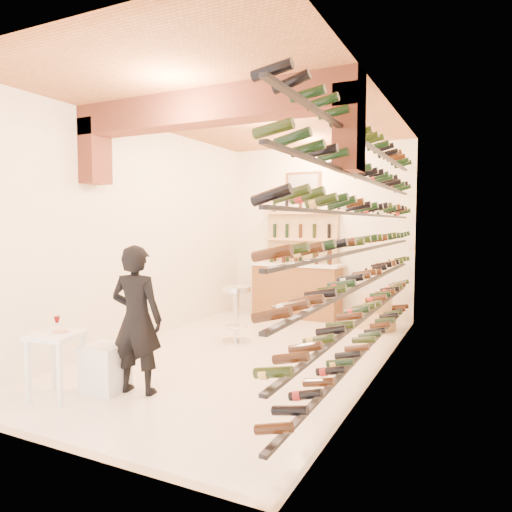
{
  "coord_description": "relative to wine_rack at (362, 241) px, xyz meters",
  "views": [
    {
      "loc": [
        2.83,
        -5.47,
        1.75
      ],
      "look_at": [
        0.0,
        0.3,
        1.3
      ],
      "focal_mm": 32.77,
      "sensor_mm": 36.0,
      "label": 1
    }
  ],
  "objects": [
    {
      "name": "chrome_barstool",
      "position": [
        -1.93,
        0.47,
        -1.07
      ],
      "size": [
        0.43,
        0.43,
        0.83
      ],
      "rotation": [
        0.0,
        0.0,
        0.32
      ],
      "color": "silver",
      "rests_on": "ground"
    },
    {
      "name": "room_shell",
      "position": [
        -1.53,
        -0.26,
        0.7
      ],
      "size": [
        3.52,
        6.02,
        3.21
      ],
      "color": "white",
      "rests_on": "ground"
    },
    {
      "name": "back_shelving",
      "position": [
        -1.83,
        2.89,
        -0.38
      ],
      "size": [
        1.4,
        0.31,
        2.73
      ],
      "color": "tan",
      "rests_on": "ground"
    },
    {
      "name": "ground",
      "position": [
        -1.53,
        0.0,
        -1.55
      ],
      "size": [
        6.0,
        6.0,
        0.0
      ],
      "primitive_type": "plane",
      "color": "white",
      "rests_on": "ground"
    },
    {
      "name": "back_counter",
      "position": [
        -1.83,
        2.65,
        -1.02
      ],
      "size": [
        1.7,
        0.62,
        1.29
      ],
      "color": "brown",
      "rests_on": "ground"
    },
    {
      "name": "crate_upper",
      "position": [
        -0.26,
        2.2,
        -1.11
      ],
      "size": [
        0.52,
        0.45,
        0.25
      ],
      "primitive_type": "cube",
      "rotation": [
        0.0,
        0.0,
        0.43
      ],
      "color": "tan",
      "rests_on": "crate_lower"
    },
    {
      "name": "white_stool",
      "position": [
        -2.22,
        -1.87,
        -1.3
      ],
      "size": [
        0.42,
        0.42,
        0.49
      ],
      "primitive_type": "cube",
      "rotation": [
        0.0,
        0.0,
        0.08
      ],
      "color": "white",
      "rests_on": "ground"
    },
    {
      "name": "wine_rack",
      "position": [
        0.0,
        0.0,
        0.0
      ],
      "size": [
        0.32,
        5.7,
        2.56
      ],
      "color": "black",
      "rests_on": "ground"
    },
    {
      "name": "crate_lower",
      "position": [
        -0.26,
        2.2,
        -1.39
      ],
      "size": [
        0.62,
        0.54,
        0.31
      ],
      "primitive_type": "cube",
      "rotation": [
        0.0,
        0.0,
        -0.42
      ],
      "color": "tan",
      "rests_on": "ground"
    },
    {
      "name": "tasting_table",
      "position": [
        -2.52,
        -2.23,
        -1.01
      ],
      "size": [
        0.53,
        0.53,
        0.79
      ],
      "rotation": [
        0.0,
        0.0,
        0.18
      ],
      "color": "white",
      "rests_on": "ground"
    },
    {
      "name": "person",
      "position": [
        -1.89,
        -1.76,
        -0.78
      ],
      "size": [
        0.61,
        0.45,
        1.53
      ],
      "primitive_type": "imported",
      "rotation": [
        0.0,
        0.0,
        3.3
      ],
      "color": "black",
      "rests_on": "ground"
    }
  ]
}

